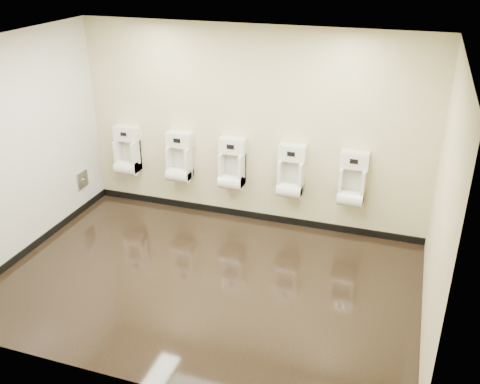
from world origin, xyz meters
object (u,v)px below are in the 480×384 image
object	(u,v)px
urinal_1	(179,161)
urinal_3	(291,175)
urinal_4	(352,183)
urinal_2	(232,167)
urinal_0	(127,154)
access_panel	(82,179)

from	to	relation	value
urinal_1	urinal_3	world-z (taller)	same
urinal_3	urinal_4	bearing A→B (deg)	0.00
urinal_2	urinal_3	distance (m)	0.86
urinal_1	urinal_3	distance (m)	1.68
urinal_0	urinal_2	xyz separation A→B (m)	(1.68, 0.00, 0.00)
access_panel	urinal_0	world-z (taller)	urinal_0
urinal_0	urinal_4	world-z (taller)	same
urinal_2	urinal_1	bearing A→B (deg)	180.00
urinal_0	urinal_1	world-z (taller)	same
urinal_1	urinal_3	xyz separation A→B (m)	(1.68, 0.00, 0.00)
access_panel	urinal_4	distance (m)	3.98
access_panel	urinal_2	size ratio (longest dim) A/B	0.35
urinal_1	access_panel	bearing A→B (deg)	-163.51
urinal_2	urinal_4	world-z (taller)	same
access_panel	urinal_3	distance (m)	3.15
urinal_0	urinal_3	bearing A→B (deg)	0.00
access_panel	urinal_1	xyz separation A→B (m)	(1.42, 0.42, 0.33)
urinal_1	urinal_4	size ratio (longest dim) A/B	1.00
urinal_0	urinal_3	size ratio (longest dim) A/B	1.00
access_panel	urinal_2	distance (m)	2.30
access_panel	urinal_3	bearing A→B (deg)	7.73
urinal_3	urinal_4	xyz separation A→B (m)	(0.84, 0.00, 0.00)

